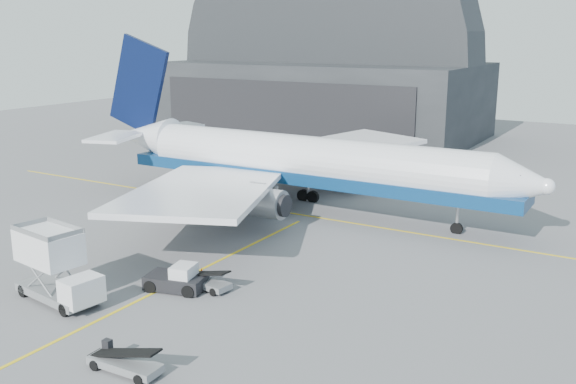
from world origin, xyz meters
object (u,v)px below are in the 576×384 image
Objects in this scene: airliner at (293,161)px; catering_truck at (55,267)px; belt_loader_a at (124,362)px; belt_loader_b at (204,281)px; pushback_tug at (178,280)px.

airliner is 6.94× the size of catering_truck.
catering_truck is at bearing 154.68° from belt_loader_a.
catering_truck is (-1.58, -26.98, -2.38)m from airliner.
catering_truck is at bearing -93.34° from airliner.
belt_loader_a is at bearing -65.45° from belt_loader_b.
belt_loader_a is 11.29m from belt_loader_b.
airliner reaches higher than belt_loader_b.
pushback_tug reaches higher than belt_loader_b.
belt_loader_a reaches higher than belt_loader_b.
belt_loader_b is (-3.35, 10.78, -0.01)m from belt_loader_a.
belt_loader_a is at bearing -77.62° from pushback_tug.
pushback_tug is (5.38, 5.30, -1.61)m from catering_truck.
catering_truck is 1.60× the size of belt_loader_a.
catering_truck reaches higher than belt_loader_a.
airliner is at bearing 94.90° from catering_truck.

